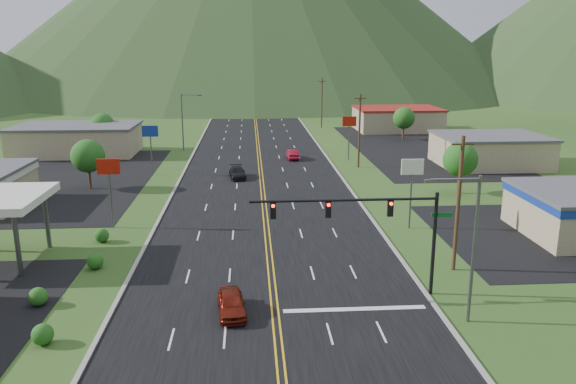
{
  "coord_description": "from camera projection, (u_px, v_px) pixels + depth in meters",
  "views": [
    {
      "loc": [
        -1.41,
        -19.88,
        15.92
      ],
      "look_at": [
        1.67,
        24.45,
        4.5
      ],
      "focal_mm": 35.0,
      "sensor_mm": 36.0,
      "label": 1
    }
  ],
  "objects": [
    {
      "name": "streetlight_west",
      "position": [
        184.0,
        118.0,
        88.83
      ],
      "size": [
        3.28,
        0.25,
        9.0
      ],
      "color": "#59595E",
      "rests_on": "ground"
    },
    {
      "name": "car_red_near",
      "position": [
        231.0,
        304.0,
        34.43
      ],
      "size": [
        2.06,
        4.22,
        1.39
      ],
      "primitive_type": "imported",
      "rotation": [
        0.0,
        0.0,
        0.11
      ],
      "color": "#65160B",
      "rests_on": "ground"
    },
    {
      "name": "tree_west_a",
      "position": [
        88.0,
        156.0,
        64.44
      ],
      "size": [
        3.84,
        3.84,
        5.82
      ],
      "color": "#382314",
      "rests_on": "ground"
    },
    {
      "name": "pole_sign_east_b",
      "position": [
        349.0,
        126.0,
        80.85
      ],
      "size": [
        2.0,
        0.18,
        6.4
      ],
      "color": "#59595E",
      "rests_on": "ground"
    },
    {
      "name": "car_red_far",
      "position": [
        293.0,
        154.0,
        82.73
      ],
      "size": [
        1.66,
        4.35,
        1.41
      ],
      "primitive_type": "imported",
      "rotation": [
        0.0,
        0.0,
        3.18
      ],
      "color": "maroon",
      "rests_on": "ground"
    },
    {
      "name": "building_west_far",
      "position": [
        77.0,
        139.0,
        86.53
      ],
      "size": [
        18.4,
        11.4,
        4.5
      ],
      "color": "tan",
      "rests_on": "ground"
    },
    {
      "name": "building_east_mid",
      "position": [
        490.0,
        150.0,
        78.01
      ],
      "size": [
        14.4,
        11.4,
        4.3
      ],
      "color": "tan",
      "rests_on": "ground"
    },
    {
      "name": "pole_sign_west_a",
      "position": [
        109.0,
        174.0,
        50.06
      ],
      "size": [
        2.0,
        0.18,
        6.4
      ],
      "color": "#59595E",
      "rests_on": "ground"
    },
    {
      "name": "tree_east_b",
      "position": [
        404.0,
        118.0,
        99.41
      ],
      "size": [
        3.84,
        3.84,
        5.82
      ],
      "color": "#382314",
      "rests_on": "ground"
    },
    {
      "name": "streetlight_east",
      "position": [
        469.0,
        240.0,
        32.39
      ],
      "size": [
        3.28,
        0.25,
        9.0
      ],
      "color": "#59595E",
      "rests_on": "ground"
    },
    {
      "name": "utility_pole_c",
      "position": [
        322.0,
        103.0,
        114.69
      ],
      "size": [
        1.6,
        0.28,
        10.0
      ],
      "color": "#382314",
      "rests_on": "ground"
    },
    {
      "name": "building_east_far",
      "position": [
        397.0,
        119.0,
        111.54
      ],
      "size": [
        16.4,
        12.4,
        4.5
      ],
      "color": "tan",
      "rests_on": "ground"
    },
    {
      "name": "tree_east_a",
      "position": [
        460.0,
        160.0,
        62.42
      ],
      "size": [
        3.84,
        3.84,
        5.82
      ],
      "color": "#382314",
      "rests_on": "ground"
    },
    {
      "name": "tree_west_b",
      "position": [
        102.0,
        125.0,
        90.19
      ],
      "size": [
        3.84,
        3.84,
        5.82
      ],
      "color": "#382314",
      "rests_on": "ground"
    },
    {
      "name": "utility_pole_d",
      "position": [
        303.0,
        89.0,
        153.33
      ],
      "size": [
        1.6,
        0.28,
        10.0
      ],
      "color": "#382314",
      "rests_on": "ground"
    },
    {
      "name": "traffic_signal",
      "position": [
        374.0,
        219.0,
        35.9
      ],
      "size": [
        13.1,
        0.43,
        7.0
      ],
      "color": "black",
      "rests_on": "ground"
    },
    {
      "name": "pole_sign_west_b",
      "position": [
        150.0,
        136.0,
        71.32
      ],
      "size": [
        2.0,
        0.18,
        6.4
      ],
      "color": "#59595E",
      "rests_on": "ground"
    },
    {
      "name": "utility_pole_a",
      "position": [
        458.0,
        203.0,
        40.29
      ],
      "size": [
        1.6,
        0.28,
        10.0
      ],
      "color": "#382314",
      "rests_on": "ground"
    },
    {
      "name": "car_dark_mid",
      "position": [
        237.0,
        173.0,
        70.63
      ],
      "size": [
        2.37,
        4.81,
        1.34
      ],
      "primitive_type": "imported",
      "rotation": [
        0.0,
        0.0,
        0.11
      ],
      "color": "black",
      "rests_on": "ground"
    },
    {
      "name": "utility_pole_b",
      "position": [
        359.0,
        130.0,
        76.04
      ],
      "size": [
        1.6,
        0.28,
        10.0
      ],
      "color": "#382314",
      "rests_on": "ground"
    },
    {
      "name": "pole_sign_east_a",
      "position": [
        412.0,
        174.0,
        49.93
      ],
      "size": [
        2.0,
        0.18,
        6.4
      ],
      "color": "#59595E",
      "rests_on": "ground"
    }
  ]
}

